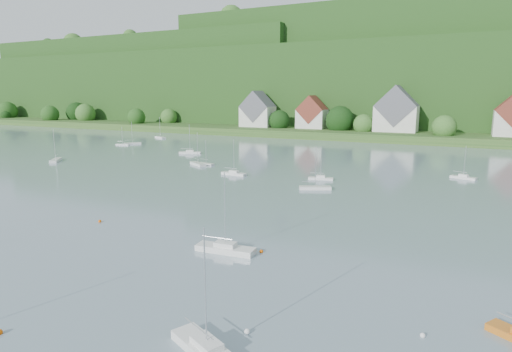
{
  "coord_description": "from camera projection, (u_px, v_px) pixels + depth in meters",
  "views": [
    {
      "loc": [
        30.77,
        10.66,
        17.72
      ],
      "look_at": [
        -0.83,
        75.0,
        4.0
      ],
      "focal_mm": 30.28,
      "sensor_mm": 36.0,
      "label": 1
    }
  ],
  "objects": [
    {
      "name": "far_shore_strip",
      "position": [
        387.0,
        132.0,
        183.29
      ],
      "size": [
        600.0,
        60.0,
        3.0
      ],
      "primitive_type": "cube",
      "color": "#274C1C",
      "rests_on": "ground"
    },
    {
      "name": "forested_ridge",
      "position": [
        411.0,
        84.0,
        239.54
      ],
      "size": [
        620.0,
        181.22,
        69.89
      ],
      "color": "#153C13",
      "rests_on": "ground"
    },
    {
      "name": "village_building_0",
      "position": [
        258.0,
        112.0,
        194.13
      ],
      "size": [
        14.0,
        10.4,
        16.0
      ],
      "color": "beige",
      "rests_on": "far_shore_strip"
    },
    {
      "name": "village_building_1",
      "position": [
        312.0,
        115.0,
        185.21
      ],
      "size": [
        12.0,
        9.36,
        14.0
      ],
      "color": "beige",
      "rests_on": "far_shore_strip"
    },
    {
      "name": "village_building_2",
      "position": [
        396.0,
        113.0,
        168.89
      ],
      "size": [
        16.0,
        11.44,
        18.0
      ],
      "color": "beige",
      "rests_on": "far_shore_strip"
    },
    {
      "name": "near_sailboat_3",
      "position": [
        225.0,
        248.0,
        48.93
      ],
      "size": [
        7.01,
        2.52,
        9.28
      ],
      "rotation": [
        0.0,
        0.0,
        0.09
      ],
      "color": "silver",
      "rests_on": "ground"
    },
    {
      "name": "near_sailboat_4",
      "position": [
        207.0,
        349.0,
        29.59
      ],
      "size": [
        6.96,
        4.61,
        9.17
      ],
      "rotation": [
        0.0,
        0.0,
        -0.44
      ],
      "color": "silver",
      "rests_on": "ground"
    },
    {
      "name": "mooring_buoy_1",
      "position": [
        247.0,
        333.0,
        32.41
      ],
      "size": [
        0.47,
        0.47,
        0.47
      ],
      "primitive_type": "sphere",
      "color": "white",
      "rests_on": "ground"
    },
    {
      "name": "mooring_buoy_2",
      "position": [
        261.0,
        252.0,
        48.9
      ],
      "size": [
        0.43,
        0.43,
        0.43
      ],
      "primitive_type": "sphere",
      "color": "#F25B03",
      "rests_on": "ground"
    },
    {
      "name": "mooring_buoy_3",
      "position": [
        100.0,
        222.0,
        60.43
      ],
      "size": [
        0.45,
        0.45,
        0.45
      ],
      "primitive_type": "sphere",
      "color": "#F25B03",
      "rests_on": "ground"
    },
    {
      "name": "mooring_buoy_4",
      "position": [
        423.0,
        337.0,
        31.94
      ],
      "size": [
        0.4,
        0.4,
        0.4
      ],
      "primitive_type": "sphere",
      "color": "white",
      "rests_on": "ground"
    },
    {
      "name": "far_sailboat_cluster",
      "position": [
        319.0,
        164.0,
        107.85
      ],
      "size": [
        186.5,
        67.41,
        8.71
      ],
      "color": "silver",
      "rests_on": "ground"
    }
  ]
}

